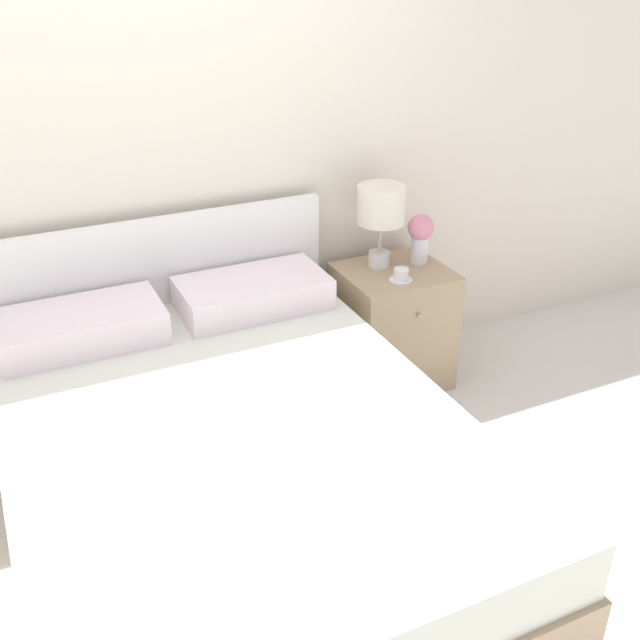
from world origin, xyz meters
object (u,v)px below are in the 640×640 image
at_px(table_lamp, 381,209).
at_px(flower_vase, 421,235).
at_px(bed, 231,470).
at_px(teacup, 401,275).
at_px(nightstand, 392,326).

height_order(table_lamp, flower_vase, table_lamp).
bearing_deg(bed, table_lamp, 37.03).
bearing_deg(teacup, table_lamp, 93.01).
distance_m(bed, table_lamp, 1.46).
bearing_deg(table_lamp, teacup, -86.99).
xyz_separation_m(bed, table_lamp, (1.06, 0.80, 0.60)).
bearing_deg(nightstand, table_lamp, 118.45).
xyz_separation_m(nightstand, teacup, (-0.03, -0.11, 0.33)).
bearing_deg(table_lamp, flower_vase, -12.65).
distance_m(nightstand, teacup, 0.35).
relative_size(table_lamp, flower_vase, 1.63).
bearing_deg(nightstand, flower_vase, 12.71).
distance_m(nightstand, flower_vase, 0.48).
bearing_deg(flower_vase, table_lamp, 167.35).
distance_m(nightstand, table_lamp, 0.61).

